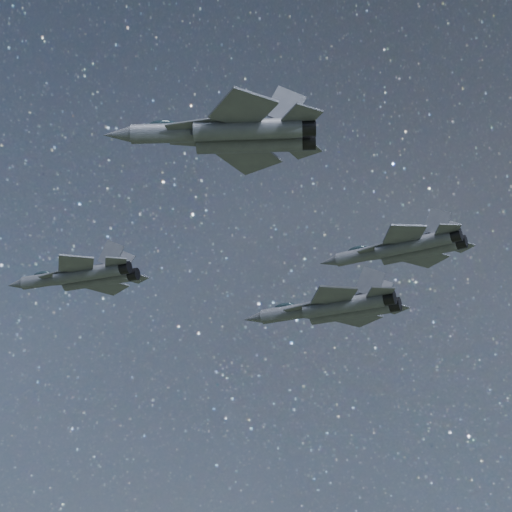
% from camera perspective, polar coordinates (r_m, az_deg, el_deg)
% --- Properties ---
extents(jet_lead, '(16.08, 11.40, 4.08)m').
position_cam_1_polar(jet_lead, '(92.23, -11.51, -1.32)').
color(jet_lead, '#373B45').
extents(jet_left, '(19.83, 14.11, 5.05)m').
position_cam_1_polar(jet_left, '(99.29, 5.22, -3.46)').
color(jet_left, '#373B45').
extents(jet_right, '(18.05, 12.06, 4.57)m').
position_cam_1_polar(jet_right, '(69.54, -1.68, 8.15)').
color(jet_right, '#373B45').
extents(jet_slot, '(16.41, 11.51, 4.14)m').
position_cam_1_polar(jet_slot, '(88.62, 9.85, 0.54)').
color(jet_slot, '#373B45').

